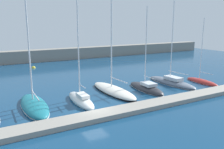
# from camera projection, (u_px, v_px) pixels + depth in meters

# --- Properties ---
(ground_plane) EXTENTS (124.26, 124.26, 0.00)m
(ground_plane) POSITION_uv_depth(u_px,v_px,m) (95.00, 113.00, 25.61)
(ground_plane) COLOR navy
(dock_pier) EXTENTS (47.67, 2.29, 0.52)m
(dock_pier) POSITION_uv_depth(u_px,v_px,m) (101.00, 115.00, 24.20)
(dock_pier) COLOR gray
(dock_pier) RESTS_ON ground_plane
(breakwater_seawall) EXTENTS (111.84, 3.10, 2.93)m
(breakwater_seawall) POSITION_uv_depth(u_px,v_px,m) (28.00, 56.00, 57.89)
(breakwater_seawall) COLOR gray
(breakwater_seawall) RESTS_ON ground_plane
(sailboat_teal_fourth) EXTENTS (2.95, 9.30, 16.52)m
(sailboat_teal_fourth) POSITION_uv_depth(u_px,v_px,m) (34.00, 105.00, 27.14)
(sailboat_teal_fourth) COLOR #19707F
(sailboat_teal_fourth) RESTS_ON ground_plane
(sailboat_white_fifth) EXTENTS (1.98, 7.14, 14.01)m
(sailboat_white_fifth) POSITION_uv_depth(u_px,v_px,m) (81.00, 99.00, 28.70)
(sailboat_white_fifth) COLOR white
(sailboat_white_fifth) RESTS_ON ground_plane
(sailboat_ivory_sixth) EXTENTS (3.15, 10.27, 19.27)m
(sailboat_ivory_sixth) POSITION_uv_depth(u_px,v_px,m) (113.00, 90.00, 32.95)
(sailboat_ivory_sixth) COLOR silver
(sailboat_ivory_sixth) RESTS_ON ground_plane
(sailboat_charcoal_seventh) EXTENTS (2.57, 7.61, 12.14)m
(sailboat_charcoal_seventh) POSITION_uv_depth(u_px,v_px,m) (146.00, 88.00, 34.28)
(sailboat_charcoal_seventh) COLOR #2D2D33
(sailboat_charcoal_seventh) RESTS_ON ground_plane
(sailboat_slate_eighth) EXTENTS (3.07, 9.57, 18.00)m
(sailboat_slate_eighth) POSITION_uv_depth(u_px,v_px,m) (172.00, 82.00, 37.63)
(sailboat_slate_eighth) COLOR slate
(sailboat_slate_eighth) RESTS_ON ground_plane
(sailboat_red_ninth) EXTENTS (1.80, 6.30, 10.55)m
(sailboat_red_ninth) POSITION_uv_depth(u_px,v_px,m) (202.00, 82.00, 38.26)
(sailboat_red_ninth) COLOR #B72D28
(sailboat_red_ninth) RESTS_ON ground_plane
(mooring_buoy_yellow) EXTENTS (0.81, 0.81, 0.81)m
(mooring_buoy_yellow) POSITION_uv_depth(u_px,v_px,m) (34.00, 68.00, 50.81)
(mooring_buoy_yellow) COLOR yellow
(mooring_buoy_yellow) RESTS_ON ground_plane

